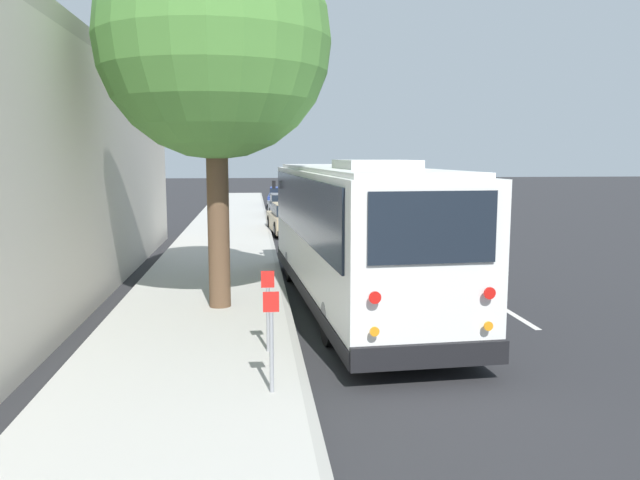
# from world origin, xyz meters

# --- Properties ---
(ground_plane) EXTENTS (160.00, 160.00, 0.00)m
(ground_plane) POSITION_xyz_m (0.00, 0.00, 0.00)
(ground_plane) COLOR #28282B
(sidewalk_slab) EXTENTS (80.00, 3.62, 0.15)m
(sidewalk_slab) POSITION_xyz_m (0.00, 3.70, 0.07)
(sidewalk_slab) COLOR #B2AFA8
(sidewalk_slab) RESTS_ON ground
(curb_strip) EXTENTS (80.00, 0.14, 0.15)m
(curb_strip) POSITION_xyz_m (0.00, 1.82, 0.07)
(curb_strip) COLOR #9D9A94
(curb_strip) RESTS_ON ground
(shuttle_bus) EXTENTS (10.59, 3.20, 3.31)m
(shuttle_bus) POSITION_xyz_m (-0.89, 0.26, 1.78)
(shuttle_bus) COLOR white
(shuttle_bus) RESTS_ON ground
(parked_sedan_tan) EXTENTS (4.52, 1.94, 1.33)m
(parked_sedan_tan) POSITION_xyz_m (12.43, 0.91, 0.62)
(parked_sedan_tan) COLOR tan
(parked_sedan_tan) RESTS_ON ground
(parked_sedan_gray) EXTENTS (4.19, 1.75, 1.32)m
(parked_sedan_gray) POSITION_xyz_m (19.40, 0.83, 0.61)
(parked_sedan_gray) COLOR slate
(parked_sedan_gray) RESTS_ON ground
(parked_sedan_blue) EXTENTS (4.34, 1.97, 1.32)m
(parked_sedan_blue) POSITION_xyz_m (26.54, 0.61, 0.61)
(parked_sedan_blue) COLOR navy
(parked_sedan_blue) RESTS_ON ground
(street_tree) EXTENTS (4.84, 4.84, 8.72)m
(street_tree) POSITION_xyz_m (-1.15, 3.26, 6.04)
(street_tree) COLOR brown
(street_tree) RESTS_ON sidewalk_slab
(sign_post_near) EXTENTS (0.06, 0.22, 1.42)m
(sign_post_near) POSITION_xyz_m (-6.36, 2.30, 0.88)
(sign_post_near) COLOR gray
(sign_post_near) RESTS_ON sidewalk_slab
(sign_post_far) EXTENTS (0.06, 0.22, 1.36)m
(sign_post_far) POSITION_xyz_m (-4.53, 2.30, 0.86)
(sign_post_far) COLOR gray
(sign_post_far) RESTS_ON sidewalk_slab
(lane_stripe_mid) EXTENTS (2.40, 0.14, 0.01)m
(lane_stripe_mid) POSITION_xyz_m (-2.11, -3.02, 0.00)
(lane_stripe_mid) COLOR silver
(lane_stripe_mid) RESTS_ON ground
(lane_stripe_ahead) EXTENTS (2.40, 0.14, 0.01)m
(lane_stripe_ahead) POSITION_xyz_m (3.89, -3.02, 0.00)
(lane_stripe_ahead) COLOR silver
(lane_stripe_ahead) RESTS_ON ground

